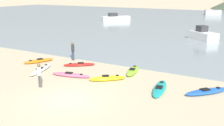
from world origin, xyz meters
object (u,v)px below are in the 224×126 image
kayak_on_sand_7 (41,69)px  moored_boat_1 (115,18)px  kayak_on_sand_6 (160,88)px  person_near_waterline (73,50)px  kayak_on_sand_0 (133,71)px  moored_boat_3 (213,13)px  kayak_on_sand_1 (39,61)px  person_near_foreground (39,74)px  kayak_on_sand_4 (79,64)px  kayak_on_sand_2 (207,91)px  kayak_on_sand_3 (71,75)px  moored_boat_0 (203,35)px  kayak_on_sand_5 (107,78)px

kayak_on_sand_7 → moored_boat_1: moored_boat_1 is taller
kayak_on_sand_6 → person_near_waterline: size_ratio=1.93×
kayak_on_sand_0 → moored_boat_3: 54.96m
person_near_waterline → moored_boat_3: person_near_waterline is taller
kayak_on_sand_1 → kayak_on_sand_7: size_ratio=0.79×
kayak_on_sand_6 → person_near_foreground: person_near_foreground is taller
kayak_on_sand_4 → moored_boat_3: size_ratio=0.59×
person_near_foreground → kayak_on_sand_7: bearing=133.9°
kayak_on_sand_6 → moored_boat_1: 39.45m
kayak_on_sand_7 → moored_boat_1: size_ratio=0.60×
kayak_on_sand_7 → person_near_waterline: size_ratio=2.03×
kayak_on_sand_2 → kayak_on_sand_3: size_ratio=0.91×
kayak_on_sand_2 → person_near_foreground: bearing=-156.3°
kayak_on_sand_2 → kayak_on_sand_7: 12.64m
kayak_on_sand_1 → kayak_on_sand_2: bearing=-0.8°
kayak_on_sand_0 → person_near_waterline: (-6.41, 0.66, 0.83)m
kayak_on_sand_4 → moored_boat_1: bearing=113.7°
moored_boat_0 → moored_boat_3: size_ratio=0.95×
kayak_on_sand_0 → kayak_on_sand_6: (3.16, -2.61, -0.02)m
kayak_on_sand_7 → moored_boat_3: bearing=86.4°
kayak_on_sand_6 → moored_boat_0: moored_boat_0 is taller
kayak_on_sand_4 → moored_boat_1: size_ratio=0.44×
kayak_on_sand_2 → kayak_on_sand_7: kayak_on_sand_2 is taller
kayak_on_sand_2 → kayak_on_sand_3: (-9.55, -1.58, -0.00)m
kayak_on_sand_5 → moored_boat_0: size_ratio=0.60×
kayak_on_sand_2 → kayak_on_sand_3: 9.68m
kayak_on_sand_0 → moored_boat_3: bearing=93.1°
kayak_on_sand_3 → kayak_on_sand_0: bearing=42.0°
kayak_on_sand_6 → kayak_on_sand_2: bearing=18.7°
moored_boat_0 → moored_boat_1: bearing=146.3°
kayak_on_sand_5 → moored_boat_3: size_ratio=0.57×
person_near_waterline → moored_boat_1: (-11.97, 29.77, -0.32)m
moored_boat_0 → moored_boat_3: bearing=97.5°
kayak_on_sand_3 → moored_boat_1: moored_boat_1 is taller
kayak_on_sand_3 → moored_boat_0: size_ratio=0.78×
kayak_on_sand_4 → moored_boat_3: moored_boat_3 is taller
kayak_on_sand_4 → person_near_foreground: size_ratio=1.53×
kayak_on_sand_7 → kayak_on_sand_2: bearing=7.6°
kayak_on_sand_5 → moored_boat_1: 37.50m
moored_boat_0 → person_near_foreground: bearing=-104.8°
moored_boat_3 → kayak_on_sand_0: bearing=-86.9°
kayak_on_sand_3 → person_near_foreground: size_ratio=1.92×
kayak_on_sand_0 → kayak_on_sand_7: size_ratio=0.85×
moored_boat_1 → moored_boat_3: (15.43, 24.45, 0.06)m
person_near_waterline → kayak_on_sand_0: bearing=-5.9°
kayak_on_sand_6 → person_near_waterline: 10.15m
kayak_on_sand_2 → kayak_on_sand_1: bearing=179.2°
kayak_on_sand_1 → kayak_on_sand_4: kayak_on_sand_1 is taller
kayak_on_sand_1 → moored_boat_0: size_ratio=0.68×
kayak_on_sand_0 → moored_boat_3: (-2.96, 54.88, 0.56)m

